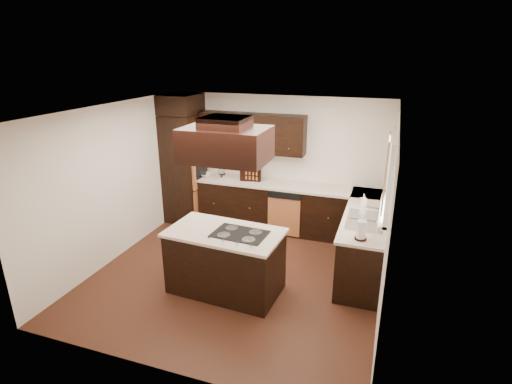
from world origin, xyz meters
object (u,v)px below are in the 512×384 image
Objects in this scene: oven_column at (185,168)px; range_hood at (226,144)px; spice_rack at (251,172)px; island at (225,262)px.

range_hood reaches higher than oven_column.
range_hood is (1.88, -2.25, 1.10)m from oven_column.
oven_column is at bearing 129.74° from range_hood.
oven_column is 1.36m from spice_rack.
oven_column is 2.02× the size of range_hood.
range_hood is at bearing -42.41° from island.
range_hood reaches higher than spice_rack.
island is at bearing -50.45° from oven_column.
oven_column reaches higher than island.
oven_column is at bearing 133.38° from island.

